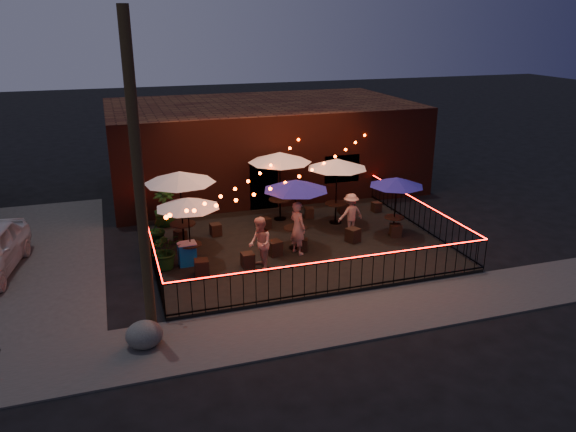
% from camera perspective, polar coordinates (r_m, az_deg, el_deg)
% --- Properties ---
extents(ground, '(110.00, 110.00, 0.00)m').
position_cam_1_polar(ground, '(18.36, 2.72, -5.40)').
color(ground, black).
rests_on(ground, ground).
extents(patio, '(10.00, 8.00, 0.15)m').
position_cam_1_polar(patio, '(20.05, 0.70, -2.94)').
color(patio, black).
rests_on(patio, ground).
extents(sidewalk, '(18.00, 2.50, 0.05)m').
position_cam_1_polar(sidewalk, '(15.69, 6.98, -10.02)').
color(sidewalk, '#3B3836').
rests_on(sidewalk, ground).
extents(brick_building, '(14.00, 8.00, 4.00)m').
position_cam_1_polar(brick_building, '(27.09, -2.74, 7.23)').
color(brick_building, '#35150E').
rests_on(brick_building, ground).
extents(utility_pole, '(0.26, 0.26, 8.00)m').
position_cam_1_polar(utility_pole, '(13.48, -14.88, 2.85)').
color(utility_pole, '#3B2C18').
rests_on(utility_pole, ground).
extents(fence_front, '(10.00, 0.04, 1.04)m').
position_cam_1_polar(fence_front, '(16.40, 5.24, -6.06)').
color(fence_front, black).
rests_on(fence_front, patio).
extents(fence_left, '(0.04, 8.00, 1.04)m').
position_cam_1_polar(fence_left, '(18.94, -13.79, -2.99)').
color(fence_left, black).
rests_on(fence_left, patio).
extents(fence_right, '(0.04, 8.00, 1.04)m').
position_cam_1_polar(fence_right, '(21.87, 13.21, 0.11)').
color(fence_right, black).
rests_on(fence_right, patio).
extents(festoon_lights, '(10.02, 8.72, 1.32)m').
position_cam_1_polar(festoon_lights, '(18.69, -1.90, 3.31)').
color(festoon_lights, '#F82B00').
rests_on(festoon_lights, ground).
extents(cafe_table_0, '(2.57, 2.57, 2.27)m').
position_cam_1_polar(cafe_table_0, '(17.87, -10.17, 1.25)').
color(cafe_table_0, black).
rests_on(cafe_table_0, patio).
extents(cafe_table_1, '(2.93, 2.93, 2.70)m').
position_cam_1_polar(cafe_table_1, '(19.31, -10.95, 3.80)').
color(cafe_table_1, black).
rests_on(cafe_table_1, patio).
extents(cafe_table_2, '(2.39, 2.39, 2.47)m').
position_cam_1_polar(cafe_table_2, '(18.82, 0.80, 3.08)').
color(cafe_table_2, black).
rests_on(cafe_table_2, patio).
extents(cafe_table_3, '(3.04, 3.04, 2.72)m').
position_cam_1_polar(cafe_table_3, '(21.66, -0.83, 5.89)').
color(cafe_table_3, black).
rests_on(cafe_table_3, patio).
extents(cafe_table_4, '(2.20, 2.20, 2.19)m').
position_cam_1_polar(cafe_table_4, '(20.53, 10.97, 3.37)').
color(cafe_table_4, black).
rests_on(cafe_table_4, patio).
extents(cafe_table_5, '(2.41, 2.41, 2.57)m').
position_cam_1_polar(cafe_table_5, '(21.38, 5.01, 5.25)').
color(cafe_table_5, black).
rests_on(cafe_table_5, patio).
extents(bistro_chair_0, '(0.45, 0.45, 0.50)m').
position_cam_1_polar(bistro_chair_0, '(17.70, -8.77, -5.18)').
color(bistro_chair_0, black).
rests_on(bistro_chair_0, patio).
extents(bistro_chair_1, '(0.41, 0.41, 0.47)m').
position_cam_1_polar(bistro_chair_1, '(18.10, -4.11, -4.47)').
color(bistro_chair_1, black).
rests_on(bistro_chair_1, patio).
extents(bistro_chair_2, '(0.49, 0.49, 0.44)m').
position_cam_1_polar(bistro_chair_2, '(20.38, -10.87, -2.03)').
color(bistro_chair_2, black).
rests_on(bistro_chair_2, patio).
extents(bistro_chair_3, '(0.42, 0.42, 0.45)m').
position_cam_1_polar(bistro_chair_3, '(20.80, -7.36, -1.38)').
color(bistro_chair_3, black).
rests_on(bistro_chair_3, patio).
extents(bistro_chair_4, '(0.51, 0.51, 0.51)m').
position_cam_1_polar(bistro_chair_4, '(18.92, -1.37, -3.27)').
color(bistro_chair_4, black).
rests_on(bistro_chair_4, patio).
extents(bistro_chair_5, '(0.47, 0.47, 0.42)m').
position_cam_1_polar(bistro_chair_5, '(19.30, 1.48, -2.94)').
color(bistro_chair_5, black).
rests_on(bistro_chair_5, patio).
extents(bistro_chair_6, '(0.43, 0.43, 0.41)m').
position_cam_1_polar(bistro_chair_6, '(21.32, -2.31, -0.75)').
color(bistro_chair_6, black).
rests_on(bistro_chair_6, patio).
extents(bistro_chair_7, '(0.42, 0.42, 0.41)m').
position_cam_1_polar(bistro_chair_7, '(22.51, 2.17, 0.35)').
color(bistro_chair_7, black).
rests_on(bistro_chair_7, patio).
extents(bistro_chair_8, '(0.55, 0.55, 0.50)m').
position_cam_1_polar(bistro_chair_8, '(20.18, 6.61, -1.93)').
color(bistro_chair_8, black).
rests_on(bistro_chair_8, patio).
extents(bistro_chair_9, '(0.47, 0.47, 0.46)m').
position_cam_1_polar(bistro_chair_9, '(20.92, 10.88, -1.44)').
color(bistro_chair_9, black).
rests_on(bistro_chair_9, patio).
extents(bistro_chair_10, '(0.44, 0.44, 0.49)m').
position_cam_1_polar(bistro_chair_10, '(23.12, 5.67, 0.89)').
color(bistro_chair_10, black).
rests_on(bistro_chair_10, patio).
extents(bistro_chair_11, '(0.37, 0.37, 0.41)m').
position_cam_1_polar(bistro_chair_11, '(23.47, 8.97, 0.92)').
color(bistro_chair_11, black).
rests_on(bistro_chair_11, patio).
extents(patron_a, '(0.66, 0.79, 1.84)m').
position_cam_1_polar(patron_a, '(18.83, 0.99, -1.20)').
color(patron_a, '#D8B88D').
rests_on(patron_a, patio).
extents(patron_b, '(0.67, 0.85, 1.72)m').
position_cam_1_polar(patron_b, '(17.69, -2.86, -2.83)').
color(patron_b, tan).
rests_on(patron_b, patio).
extents(patron_c, '(1.06, 0.70, 1.54)m').
position_cam_1_polar(patron_c, '(20.77, 6.39, 0.23)').
color(patron_c, tan).
rests_on(patron_c, patio).
extents(potted_shrub_a, '(1.23, 1.10, 1.25)m').
position_cam_1_polar(potted_shrub_a, '(18.22, -12.35, -3.40)').
color(potted_shrub_a, '#193C11').
rests_on(potted_shrub_a, patio).
extents(potted_shrub_b, '(0.72, 0.59, 1.27)m').
position_cam_1_polar(potted_shrub_b, '(20.07, -12.99, -1.25)').
color(potted_shrub_b, '#1A3B11').
rests_on(potted_shrub_b, patio).
extents(potted_shrub_c, '(1.03, 1.03, 1.47)m').
position_cam_1_polar(potted_shrub_c, '(21.95, -12.44, 0.86)').
color(potted_shrub_c, '#163E0D').
rests_on(potted_shrub_c, patio).
extents(cooler, '(0.62, 0.46, 0.78)m').
position_cam_1_polar(cooler, '(18.40, -10.21, -3.79)').
color(cooler, '#0E59A9').
rests_on(cooler, patio).
extents(boulder, '(1.02, 0.91, 0.71)m').
position_cam_1_polar(boulder, '(14.53, -14.39, -11.61)').
color(boulder, '#4C4B46').
rests_on(boulder, ground).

